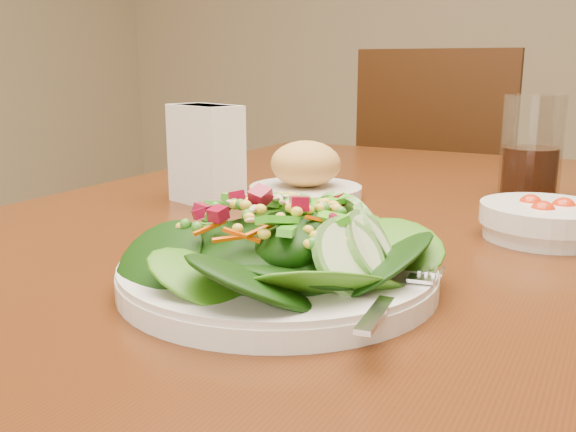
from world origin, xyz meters
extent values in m
cube|color=#441E0B|center=(0.00, 0.00, 0.73)|extent=(0.90, 1.40, 0.04)
cylinder|color=black|center=(-0.39, 0.64, 0.35)|extent=(0.07, 0.07, 0.71)
cube|color=black|center=(-0.13, 1.16, 0.47)|extent=(0.46, 0.46, 0.04)
cylinder|color=black|center=(0.06, 1.35, 0.22)|extent=(0.04, 0.04, 0.45)
cylinder|color=black|center=(-0.33, 1.35, 0.22)|extent=(0.04, 0.04, 0.45)
cylinder|color=black|center=(0.06, 0.96, 0.22)|extent=(0.04, 0.04, 0.45)
cylinder|color=black|center=(-0.33, 0.96, 0.22)|extent=(0.04, 0.04, 0.45)
cube|color=black|center=(-0.13, 0.94, 0.74)|extent=(0.43, 0.03, 0.50)
cylinder|color=silver|center=(0.07, -0.30, 0.76)|extent=(0.29, 0.29, 0.02)
ellipsoid|color=black|center=(0.07, -0.30, 0.79)|extent=(0.20, 0.20, 0.04)
cube|color=silver|center=(0.19, -0.33, 0.77)|extent=(0.05, 0.18, 0.01)
cylinder|color=silver|center=(-0.09, 0.08, 0.76)|extent=(0.17, 0.17, 0.02)
ellipsoid|color=#D09247|center=(-0.09, 0.08, 0.80)|extent=(0.11, 0.11, 0.07)
cylinder|color=silver|center=(0.26, -0.01, 0.77)|extent=(0.15, 0.15, 0.04)
sphere|color=red|center=(0.28, 0.00, 0.78)|extent=(0.03, 0.03, 0.03)
sphere|color=red|center=(0.24, 0.00, 0.78)|extent=(0.03, 0.03, 0.03)
sphere|color=red|center=(0.26, -0.03, 0.78)|extent=(0.03, 0.03, 0.03)
cylinder|color=silver|center=(0.21, 0.23, 0.83)|extent=(0.09, 0.09, 0.16)
cylinder|color=black|center=(0.21, 0.23, 0.79)|extent=(0.08, 0.08, 0.08)
cube|color=white|center=(-0.20, -0.03, 0.82)|extent=(0.12, 0.09, 0.14)
cube|color=white|center=(-0.20, -0.03, 0.83)|extent=(0.10, 0.08, 0.12)
camera|label=1|loc=(0.34, -0.79, 0.95)|focal=40.00mm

